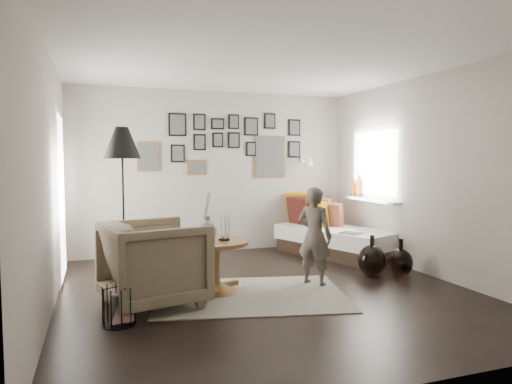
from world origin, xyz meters
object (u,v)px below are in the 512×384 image
object	(u,v)px
vase	(207,226)
child	(315,236)
magazine_basket	(119,306)
pedestal_table	(215,268)
armchair	(154,263)
demijohn_large	(372,260)
daybed	(332,236)
demijohn_small	(400,262)
floor_lamp	(122,149)

from	to	relation	value
vase	child	bearing A→B (deg)	-4.54
magazine_basket	child	bearing A→B (deg)	15.32
vase	pedestal_table	bearing A→B (deg)	-14.04
pedestal_table	child	world-z (taller)	child
armchair	demijohn_large	world-z (taller)	armchair
pedestal_table	daybed	size ratio (longest dim) A/B	0.36
armchair	demijohn_large	size ratio (longest dim) A/B	1.81
magazine_basket	demijohn_small	xyz separation A→B (m)	(3.50, 0.62, 0.01)
daybed	demijohn_large	bearing A→B (deg)	-118.55
vase	daybed	distance (m)	2.76
armchair	demijohn_small	world-z (taller)	armchair
daybed	demijohn_small	distance (m)	1.51
floor_lamp	pedestal_table	bearing A→B (deg)	-40.59
armchair	child	distance (m)	1.91
vase	demijohn_large	world-z (taller)	vase
vase	armchair	xyz separation A→B (m)	(-0.62, -0.26, -0.32)
magazine_basket	demijohn_large	xyz separation A→B (m)	(3.15, 0.74, 0.03)
demijohn_large	floor_lamp	bearing A→B (deg)	165.65
magazine_basket	pedestal_table	bearing A→B (deg)	33.33
daybed	armchair	world-z (taller)	daybed
magazine_basket	demijohn_small	world-z (taller)	demijohn_small
vase	child	size ratio (longest dim) A/B	0.46
armchair	child	bearing A→B (deg)	-97.83
pedestal_table	child	size ratio (longest dim) A/B	0.64
pedestal_table	daybed	world-z (taller)	daybed
vase	daybed	world-z (taller)	vase
pedestal_table	demijohn_large	bearing A→B (deg)	0.90
armchair	magazine_basket	world-z (taller)	armchair
magazine_basket	demijohn_small	bearing A→B (deg)	10.00
armchair	magazine_basket	distance (m)	0.65
pedestal_table	demijohn_small	xyz separation A→B (m)	(2.43, -0.09, -0.09)
daybed	magazine_basket	size ratio (longest dim) A/B	5.54
floor_lamp	demijohn_large	bearing A→B (deg)	-14.35
vase	floor_lamp	distance (m)	1.46
armchair	demijohn_small	bearing A→B (deg)	-99.80
daybed	demijohn_large	size ratio (longest dim) A/B	3.91
demijohn_large	demijohn_small	xyz separation A→B (m)	(0.35, -0.12, -0.02)
pedestal_table	armchair	size ratio (longest dim) A/B	0.78
daybed	demijohn_small	size ratio (longest dim) A/B	4.29
magazine_basket	vase	bearing A→B (deg)	36.16
vase	demijohn_small	size ratio (longest dim) A/B	1.11
daybed	demijohn_large	world-z (taller)	daybed
daybed	floor_lamp	xyz separation A→B (m)	(-3.20, -0.60, 1.33)
daybed	child	size ratio (longest dim) A/B	1.77
demijohn_small	child	bearing A→B (deg)	179.75
floor_lamp	magazine_basket	world-z (taller)	floor_lamp
daybed	pedestal_table	bearing A→B (deg)	-169.16
daybed	magazine_basket	xyz separation A→B (m)	(-3.33, -2.11, -0.12)
pedestal_table	demijohn_small	bearing A→B (deg)	-2.06
floor_lamp	magazine_basket	bearing A→B (deg)	-94.99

